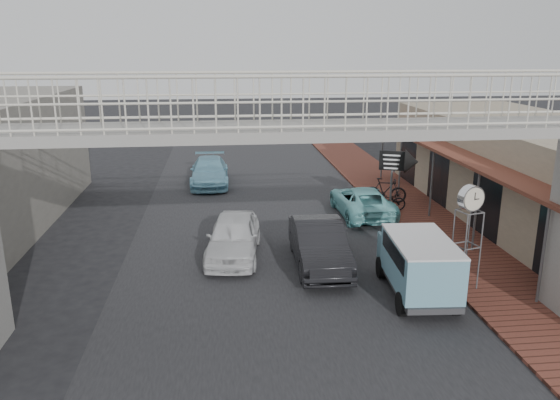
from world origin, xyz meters
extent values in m
plane|color=black|center=(0.00, 0.00, 0.00)|extent=(120.00, 120.00, 0.00)
cube|color=black|center=(0.00, 0.00, 0.01)|extent=(10.00, 60.00, 0.01)
cube|color=brown|center=(6.50, 3.00, 0.05)|extent=(3.00, 40.00, 0.10)
cube|color=gray|center=(11.00, 4.00, 2.00)|extent=(6.00, 18.00, 4.00)
cube|color=brown|center=(7.70, 4.00, 2.90)|extent=(1.80, 18.00, 0.12)
cube|color=silver|center=(8.05, 7.50, 3.30)|extent=(0.08, 2.60, 0.90)
cube|color=#B21914|center=(8.05, 1.00, 3.30)|extent=(0.08, 2.20, 0.80)
cube|color=gray|center=(0.00, -4.00, 5.12)|extent=(14.00, 2.00, 0.24)
cube|color=beige|center=(0.00, -3.05, 5.79)|extent=(14.00, 0.08, 1.10)
cube|color=beige|center=(0.00, -4.95, 5.79)|extent=(14.00, 0.08, 1.10)
imported|color=silver|center=(-1.33, 1.58, 0.72)|extent=(2.19, 4.38, 1.43)
imported|color=black|center=(1.40, 0.43, 0.74)|extent=(1.66, 4.52, 1.48)
imported|color=#78CDD1|center=(4.20, 5.72, 0.61)|extent=(2.13, 4.46, 1.23)
imported|color=#71ADC5|center=(-2.27, 11.83, 0.68)|extent=(1.90, 4.66, 1.35)
cylinder|color=black|center=(3.17, -0.67, 0.32)|extent=(0.27, 0.66, 0.65)
cylinder|color=black|center=(4.61, -0.77, 0.32)|extent=(0.27, 0.66, 0.65)
cylinder|color=black|center=(2.99, -3.17, 0.32)|extent=(0.27, 0.66, 0.65)
cylinder|color=black|center=(4.43, -3.27, 0.32)|extent=(0.27, 0.66, 0.65)
cube|color=#679DB2|center=(3.78, -2.25, 1.10)|extent=(1.78, 3.07, 1.25)
cube|color=#679DB2|center=(3.90, -0.53, 0.88)|extent=(1.56, 0.94, 0.84)
cube|color=black|center=(3.78, -2.25, 1.44)|extent=(1.78, 2.52, 0.46)
cube|color=silver|center=(3.78, -2.25, 1.75)|extent=(1.80, 3.08, 0.06)
imported|color=black|center=(5.30, 5.97, 0.55)|extent=(1.78, 0.83, 0.90)
imported|color=black|center=(5.64, 7.15, 0.67)|extent=(1.95, 0.94, 1.13)
cylinder|color=#59595B|center=(4.96, -1.60, 1.26)|extent=(0.04, 0.04, 2.31)
cylinder|color=#59595B|center=(5.50, -1.46, 1.26)|extent=(0.04, 0.04, 2.31)
cylinder|color=#59595B|center=(5.10, -2.13, 1.26)|extent=(0.04, 0.04, 2.31)
cylinder|color=#59595B|center=(5.64, -1.99, 1.26)|extent=(0.04, 0.04, 2.31)
cylinder|color=silver|center=(5.30, -1.79, 2.80)|extent=(0.79, 0.44, 0.75)
cylinder|color=beige|center=(5.33, -1.93, 2.80)|extent=(0.65, 0.19, 0.66)
cylinder|color=beige|center=(5.27, -1.66, 2.80)|extent=(0.65, 0.19, 0.66)
cylinder|color=#59595B|center=(5.39, 5.58, 1.41)|extent=(0.09, 0.09, 2.63)
cube|color=black|center=(5.38, 5.55, 2.36)|extent=(1.03, 0.45, 0.81)
cone|color=black|center=(6.09, 5.27, 2.36)|extent=(0.87, 1.13, 1.00)
cube|color=white|center=(5.32, 5.54, 2.32)|extent=(0.68, 0.27, 0.54)
camera|label=1|loc=(-1.68, -15.89, 6.91)|focal=35.00mm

